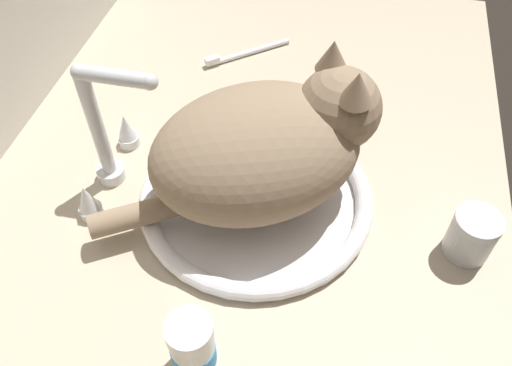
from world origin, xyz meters
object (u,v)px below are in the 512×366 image
Objects in this scene: pill_bottle at (193,348)px; toothbrush at (246,53)px; cat at (270,145)px; sink_basin at (256,197)px; faucet at (107,138)px; metal_jar at (472,235)px.

toothbrush is at bearing 7.40° from pill_bottle.
cat is 35.31cm from toothbrush.
sink_basin is 21.81cm from faucet.
faucet reaches higher than sink_basin.
cat is at bearing -161.51° from toothbrush.
cat reaches higher than toothbrush.
metal_jar reaches higher than sink_basin.
toothbrush is at bearing 18.49° from cat.
pill_bottle is (-25.16, 3.31, -6.29)cm from cat.
faucet is 49.23cm from metal_jar.
cat is 26.14cm from pill_bottle.
toothbrush is at bearing 15.34° from sink_basin.
sink_basin is 4.75× the size of metal_jar.
cat reaches higher than pill_bottle.
faucet reaches higher than toothbrush.
pill_bottle is at bearing 172.51° from cat.
faucet is (-0.00, 20.62, 7.10)cm from sink_basin.
sink_basin is 34.38cm from toothbrush.
sink_basin is at bearing -3.92° from pill_bottle.
metal_jar is (-2.23, -28.33, 2.38)cm from sink_basin.
faucet is 2.19× the size of pill_bottle.
sink_basin is 1.61× the size of faucet.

